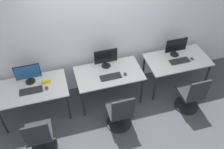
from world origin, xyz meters
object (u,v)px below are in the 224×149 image
object	(u,v)px
keyboard_left	(31,91)
mouse_center	(125,74)
mouse_right	(192,59)
mouse_left	(47,88)
keyboard_right	(180,61)
office_chair_right	(191,96)
office_chair_left	(40,137)
keyboard_center	(111,77)
monitor_center	(106,58)
office_chair_center	(120,114)
monitor_right	(176,46)
monitor_left	(28,73)

from	to	relation	value
keyboard_left	mouse_center	xyz separation A→B (m)	(1.73, -0.07, 0.01)
mouse_center	mouse_right	xyz separation A→B (m)	(1.44, 0.05, 0.00)
mouse_left	keyboard_right	world-z (taller)	mouse_left
keyboard_right	office_chair_right	size ratio (longest dim) A/B	0.45
office_chair_left	mouse_right	world-z (taller)	office_chair_left
keyboard_center	office_chair_right	bearing A→B (deg)	-22.19
office_chair_left	monitor_center	bearing A→B (deg)	35.95
keyboard_right	monitor_center	bearing A→B (deg)	169.04
keyboard_center	office_chair_right	distance (m)	1.60
keyboard_center	office_chair_center	bearing A→B (deg)	-89.84
keyboard_center	mouse_center	xyz separation A→B (m)	(0.28, -0.02, 0.01)
mouse_left	keyboard_center	world-z (taller)	mouse_left
monitor_center	office_chair_center	bearing A→B (deg)	-89.89
monitor_right	keyboard_center	bearing A→B (deg)	-169.25
office_chair_left	keyboard_center	size ratio (longest dim) A/B	2.20
monitor_left	keyboard_left	size ratio (longest dim) A/B	1.14
office_chair_center	mouse_center	bearing A→B (deg)	64.61
keyboard_center	monitor_right	size ratio (longest dim) A/B	0.88
keyboard_left	keyboard_center	distance (m)	1.45
keyboard_center	mouse_center	distance (m)	0.28
keyboard_left	keyboard_right	size ratio (longest dim) A/B	1.00
mouse_left	office_chair_left	size ratio (longest dim) A/B	0.10
office_chair_center	mouse_right	bearing A→B (deg)	20.53
keyboard_left	monitor_right	xyz separation A→B (m)	(2.90, 0.22, 0.20)
mouse_center	monitor_right	size ratio (longest dim) A/B	0.20
monitor_left	mouse_left	bearing A→B (deg)	-44.06
monitor_left	mouse_center	size ratio (longest dim) A/B	5.07
keyboard_center	office_chair_left	bearing A→B (deg)	-153.79
mouse_left	monitor_center	distance (m)	1.23
keyboard_center	monitor_left	bearing A→B (deg)	168.36
monitor_center	keyboard_right	world-z (taller)	monitor_center
office_chair_center	office_chair_right	bearing A→B (deg)	0.76
mouse_right	office_chair_center	bearing A→B (deg)	-159.47
monitor_right	office_chair_right	world-z (taller)	monitor_right
mouse_left	keyboard_center	size ratio (longest dim) A/B	0.22
keyboard_center	monitor_right	world-z (taller)	monitor_right
keyboard_left	keyboard_center	world-z (taller)	same
office_chair_left	mouse_right	distance (m)	3.26
monitor_center	keyboard_center	size ratio (longest dim) A/B	1.14
office_chair_center	monitor_center	bearing A→B (deg)	90.11
mouse_left	office_chair_left	world-z (taller)	office_chair_left
monitor_center	office_chair_left	bearing A→B (deg)	-144.05
monitor_center	monitor_right	bearing A→B (deg)	-2.23
monitor_left	keyboard_left	xyz separation A→B (m)	(0.00, -0.25, -0.20)
mouse_left	mouse_center	bearing A→B (deg)	-2.02
mouse_center	mouse_right	bearing A→B (deg)	2.09
monitor_left	office_chair_right	world-z (taller)	monitor_left
monitor_left	mouse_right	size ratio (longest dim) A/B	5.07
keyboard_left	monitor_center	world-z (taller)	monitor_center
office_chair_right	mouse_left	bearing A→B (deg)	166.60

